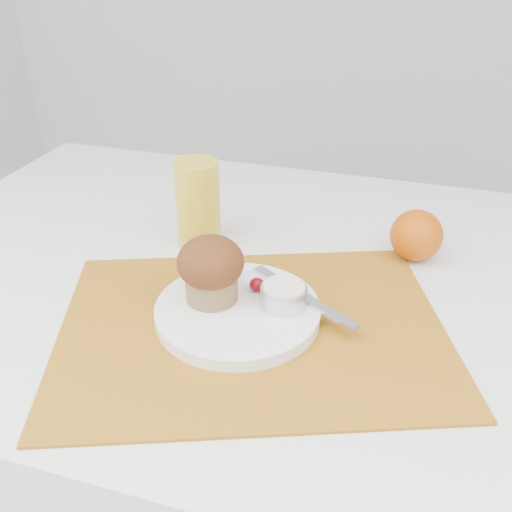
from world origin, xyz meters
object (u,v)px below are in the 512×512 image
(juice_glass, at_px, (198,204))
(muffin, at_px, (211,268))
(plate, at_px, (238,311))
(table, at_px, (265,446))
(orange, at_px, (416,235))

(juice_glass, height_order, muffin, juice_glass)
(plate, bearing_deg, juice_glass, 125.11)
(plate, height_order, juice_glass, juice_glass)
(table, bearing_deg, muffin, -109.22)
(orange, height_order, muffin, muffin)
(juice_glass, bearing_deg, orange, 9.09)
(plate, height_order, orange, orange)
(plate, height_order, muffin, muffin)
(table, bearing_deg, plate, -91.45)
(muffin, bearing_deg, orange, 41.87)
(plate, bearing_deg, orange, 47.61)
(table, xyz_separation_m, juice_glass, (-0.12, 0.05, 0.44))
(orange, bearing_deg, juice_glass, -170.91)
(plate, relative_size, orange, 2.72)
(plate, xyz_separation_m, muffin, (-0.04, 0.01, 0.05))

